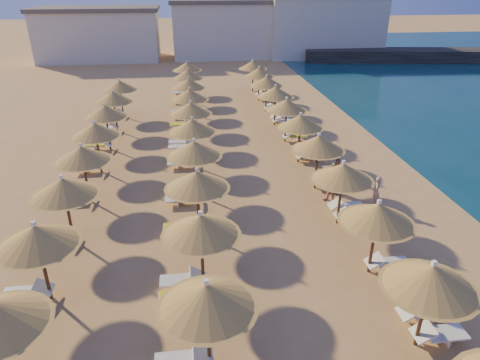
{
  "coord_description": "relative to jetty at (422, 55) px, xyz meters",
  "views": [
    {
      "loc": [
        -2.64,
        -13.87,
        9.86
      ],
      "look_at": [
        -0.35,
        4.0,
        1.3
      ],
      "focal_mm": 32.0,
      "sensor_mm": 36.0,
      "label": 1
    }
  ],
  "objects": [
    {
      "name": "ground",
      "position": [
        -27.9,
        -39.45,
        -0.75
      ],
      "size": [
        220.0,
        220.0,
        0.0
      ],
      "primitive_type": "plane",
      "color": "tan",
      "rests_on": "ground"
    },
    {
      "name": "jetty",
      "position": [
        0.0,
        0.0,
        0.0
      ],
      "size": [
        30.26,
        8.25,
        1.5
      ],
      "primitive_type": "cube",
      "rotation": [
        0.0,
        0.0,
        -0.14
      ],
      "color": "black",
      "rests_on": "ground"
    },
    {
      "name": "hotel_blocks",
      "position": [
        -24.63,
        6.65,
        2.95
      ],
      "size": [
        45.23,
        9.68,
        8.1
      ],
      "color": "beige",
      "rests_on": "ground"
    },
    {
      "name": "parasol_row_east",
      "position": [
        -24.18,
        -32.43,
        1.68
      ],
      "size": [
        2.71,
        41.22,
        3.0
      ],
      "color": "brown",
      "rests_on": "ground"
    },
    {
      "name": "parasol_row_west",
      "position": [
        -30.29,
        -32.43,
        1.68
      ],
      "size": [
        2.71,
        41.22,
        3.0
      ],
      "color": "brown",
      "rests_on": "ground"
    },
    {
      "name": "parasol_row_inland",
      "position": [
        -35.47,
        -32.43,
        1.68
      ],
      "size": [
        2.71,
        27.22,
        3.0
      ],
      "color": "brown",
      "rests_on": "ground"
    },
    {
      "name": "loungers",
      "position": [
        -28.87,
        -32.65,
        -0.41
      ],
      "size": [
        14.31,
        39.15,
        0.66
      ],
      "color": "white",
      "rests_on": "ground"
    },
    {
      "name": "beachgoer_b",
      "position": [
        -23.94,
        -35.84,
        0.08
      ],
      "size": [
        0.96,
        1.02,
        1.67
      ],
      "primitive_type": "imported",
      "rotation": [
        0.0,
        0.0,
        -1.03
      ],
      "color": "tan",
      "rests_on": "ground"
    },
    {
      "name": "beachgoer_a",
      "position": [
        -21.97,
        -36.5,
        0.04
      ],
      "size": [
        0.58,
        0.68,
        1.58
      ],
      "primitive_type": "imported",
      "rotation": [
        0.0,
        0.0,
        -2.0
      ],
      "color": "tan",
      "rests_on": "ground"
    },
    {
      "name": "beachgoer_c",
      "position": [
        -23.36,
        -34.83,
        0.18
      ],
      "size": [
        1.18,
        0.84,
        1.86
      ],
      "primitive_type": "imported",
      "rotation": [
        0.0,
        0.0,
        -0.39
      ],
      "color": "tan",
      "rests_on": "ground"
    }
  ]
}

